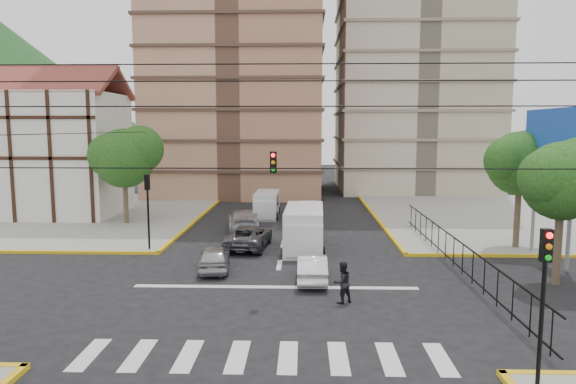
{
  "coord_description": "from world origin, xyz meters",
  "views": [
    {
      "loc": [
        1.27,
        -21.49,
        7.23
      ],
      "look_at": [
        0.48,
        4.32,
        4.0
      ],
      "focal_mm": 32.0,
      "sensor_mm": 36.0,
      "label": 1
    }
  ],
  "objects_px": {
    "traffic_light_se": "(544,281)",
    "car_white_front_right": "(312,268)",
    "van_right_lane": "(304,230)",
    "traffic_light_nw": "(148,199)",
    "pedestrian_crosswalk": "(342,282)",
    "car_silver_front_left": "(214,258)",
    "van_left_lane": "(267,205)"
  },
  "relations": [
    {
      "from": "van_right_lane",
      "to": "van_left_lane",
      "type": "xyz_separation_m",
      "value": [
        -3.02,
        11.16,
        -0.23
      ]
    },
    {
      "from": "van_right_lane",
      "to": "car_white_front_right",
      "type": "relative_size",
      "value": 1.44
    },
    {
      "from": "van_right_lane",
      "to": "pedestrian_crosswalk",
      "type": "xyz_separation_m",
      "value": [
        1.57,
        -9.13,
        -0.36
      ]
    },
    {
      "from": "traffic_light_nw",
      "to": "car_silver_front_left",
      "type": "bearing_deg",
      "value": -40.51
    },
    {
      "from": "traffic_light_se",
      "to": "pedestrian_crosswalk",
      "type": "height_order",
      "value": "traffic_light_se"
    },
    {
      "from": "traffic_light_se",
      "to": "traffic_light_nw",
      "type": "xyz_separation_m",
      "value": [
        -15.6,
        15.6,
        0.0
      ]
    },
    {
      "from": "car_white_front_right",
      "to": "traffic_light_nw",
      "type": "bearing_deg",
      "value": -30.35
    },
    {
      "from": "van_right_lane",
      "to": "car_silver_front_left",
      "type": "xyz_separation_m",
      "value": [
        -4.59,
        -4.38,
        -0.58
      ]
    },
    {
      "from": "car_silver_front_left",
      "to": "traffic_light_nw",
      "type": "bearing_deg",
      "value": -47.76
    },
    {
      "from": "traffic_light_se",
      "to": "car_white_front_right",
      "type": "xyz_separation_m",
      "value": [
        -6.1,
        10.01,
        -2.47
      ]
    },
    {
      "from": "traffic_light_se",
      "to": "van_left_lane",
      "type": "bearing_deg",
      "value": 109.22
    },
    {
      "from": "traffic_light_se",
      "to": "car_white_front_right",
      "type": "relative_size",
      "value": 1.12
    },
    {
      "from": "van_left_lane",
      "to": "traffic_light_se",
      "type": "bearing_deg",
      "value": -69.82
    },
    {
      "from": "van_right_lane",
      "to": "van_left_lane",
      "type": "relative_size",
      "value": 1.23
    },
    {
      "from": "traffic_light_nw",
      "to": "car_silver_front_left",
      "type": "relative_size",
      "value": 1.16
    },
    {
      "from": "car_white_front_right",
      "to": "pedestrian_crosswalk",
      "type": "height_order",
      "value": "pedestrian_crosswalk"
    },
    {
      "from": "traffic_light_se",
      "to": "traffic_light_nw",
      "type": "distance_m",
      "value": 22.06
    },
    {
      "from": "van_left_lane",
      "to": "pedestrian_crosswalk",
      "type": "xyz_separation_m",
      "value": [
        4.59,
        -20.29,
        -0.12
      ]
    },
    {
      "from": "traffic_light_nw",
      "to": "car_silver_front_left",
      "type": "xyz_separation_m",
      "value": [
        4.52,
        -3.86,
        -2.46
      ]
    },
    {
      "from": "car_silver_front_left",
      "to": "van_right_lane",
      "type": "bearing_deg",
      "value": -143.62
    },
    {
      "from": "traffic_light_nw",
      "to": "traffic_light_se",
      "type": "bearing_deg",
      "value": -45.0
    },
    {
      "from": "traffic_light_nw",
      "to": "van_right_lane",
      "type": "distance_m",
      "value": 9.32
    },
    {
      "from": "traffic_light_se",
      "to": "car_white_front_right",
      "type": "height_order",
      "value": "traffic_light_se"
    },
    {
      "from": "car_silver_front_left",
      "to": "car_white_front_right",
      "type": "bearing_deg",
      "value": 153.65
    },
    {
      "from": "traffic_light_nw",
      "to": "car_white_front_right",
      "type": "xyz_separation_m",
      "value": [
        9.5,
        -5.59,
        -2.47
      ]
    },
    {
      "from": "traffic_light_nw",
      "to": "car_white_front_right",
      "type": "bearing_deg",
      "value": -30.46
    },
    {
      "from": "traffic_light_nw",
      "to": "van_left_lane",
      "type": "xyz_separation_m",
      "value": [
        6.09,
        11.67,
        -2.11
      ]
    },
    {
      "from": "traffic_light_se",
      "to": "van_right_lane",
      "type": "distance_m",
      "value": 17.47
    },
    {
      "from": "traffic_light_nw",
      "to": "pedestrian_crosswalk",
      "type": "bearing_deg",
      "value": -38.88
    },
    {
      "from": "traffic_light_nw",
      "to": "car_white_front_right",
      "type": "height_order",
      "value": "traffic_light_nw"
    },
    {
      "from": "traffic_light_se",
      "to": "traffic_light_nw",
      "type": "height_order",
      "value": "same"
    },
    {
      "from": "van_right_lane",
      "to": "car_white_front_right",
      "type": "xyz_separation_m",
      "value": [
        0.38,
        -6.1,
        -0.58
      ]
    }
  ]
}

